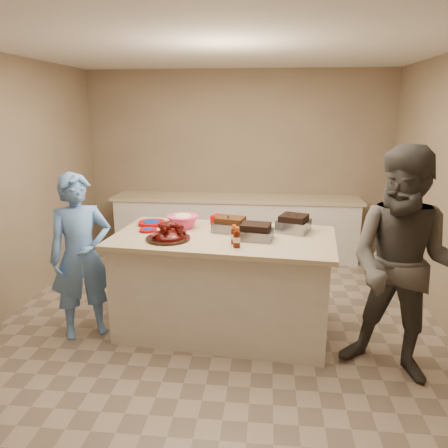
# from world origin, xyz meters

# --- Properties ---
(room) EXTENTS (4.50, 5.00, 2.70)m
(room) POSITION_xyz_m (0.00, 0.00, 0.00)
(room) COLOR #8C775C
(room) RESTS_ON ground
(back_counter) EXTENTS (3.60, 0.64, 0.90)m
(back_counter) POSITION_xyz_m (0.00, 2.20, 0.45)
(back_counter) COLOR silver
(back_counter) RESTS_ON ground
(island) EXTENTS (2.18, 1.29, 0.99)m
(island) POSITION_xyz_m (0.05, -0.08, 0.00)
(island) COLOR silver
(island) RESTS_ON ground
(rib_platter) EXTENTS (0.54, 0.54, 0.16)m
(rib_platter) POSITION_xyz_m (-0.44, -0.26, 0.99)
(rib_platter) COLOR #440704
(rib_platter) RESTS_ON island
(pulled_pork_tray) EXTENTS (0.36, 0.31, 0.09)m
(pulled_pork_tray) POSITION_xyz_m (0.10, 0.06, 0.99)
(pulled_pork_tray) COLOR #47230F
(pulled_pork_tray) RESTS_ON island
(brisket_tray) EXTENTS (0.34, 0.30, 0.09)m
(brisket_tray) POSITION_xyz_m (0.36, -0.16, 0.99)
(brisket_tray) COLOR black
(brisket_tray) RESTS_ON island
(roasting_pan) EXTENTS (0.37, 0.37, 0.11)m
(roasting_pan) POSITION_xyz_m (0.72, 0.13, 0.99)
(roasting_pan) COLOR gray
(roasting_pan) RESTS_ON island
(coleslaw_bowl) EXTENTS (0.34, 0.34, 0.22)m
(coleslaw_bowl) POSITION_xyz_m (-0.38, 0.15, 0.99)
(coleslaw_bowl) COLOR #EE336E
(coleslaw_bowl) RESTS_ON island
(sausage_plate) EXTENTS (0.30, 0.30, 0.05)m
(sausage_plate) POSITION_xyz_m (0.09, 0.13, 0.99)
(sausage_plate) COLOR silver
(sausage_plate) RESTS_ON island
(mac_cheese_dish) EXTENTS (0.32, 0.27, 0.07)m
(mac_cheese_dish) POSITION_xyz_m (0.68, 0.20, 0.99)
(mac_cheese_dish) COLOR gold
(mac_cheese_dish) RESTS_ON island
(bbq_bottle_a) EXTENTS (0.06, 0.06, 0.17)m
(bbq_bottle_a) POSITION_xyz_m (0.17, -0.33, 0.99)
(bbq_bottle_a) COLOR #441005
(bbq_bottle_a) RESTS_ON island
(bbq_bottle_b) EXTENTS (0.07, 0.07, 0.18)m
(bbq_bottle_b) POSITION_xyz_m (0.20, -0.43, 0.99)
(bbq_bottle_b) COLOR #441005
(bbq_bottle_b) RESTS_ON island
(mustard_bottle) EXTENTS (0.05, 0.05, 0.12)m
(mustard_bottle) POSITION_xyz_m (0.00, 0.06, 0.99)
(mustard_bottle) COLOR #E1BF0B
(mustard_bottle) RESTS_ON island
(sauce_bowl) EXTENTS (0.13, 0.05, 0.12)m
(sauce_bowl) POSITION_xyz_m (0.02, 0.15, 0.99)
(sauce_bowl) COLOR silver
(sauce_bowl) RESTS_ON island
(plate_stack_large) EXTENTS (0.30, 0.30, 0.03)m
(plate_stack_large) POSITION_xyz_m (-0.73, 0.23, 0.99)
(plate_stack_large) COLOR #990203
(plate_stack_large) RESTS_ON island
(plate_stack_small) EXTENTS (0.19, 0.19, 0.02)m
(plate_stack_small) POSITION_xyz_m (-0.70, -0.01, 0.99)
(plate_stack_small) COLOR #990203
(plate_stack_small) RESTS_ON island
(plastic_cup) EXTENTS (0.10, 0.10, 0.10)m
(plastic_cup) POSITION_xyz_m (-0.54, 0.36, 0.99)
(plastic_cup) COLOR #976409
(plastic_cup) RESTS_ON island
(basket_stack) EXTENTS (0.22, 0.20, 0.09)m
(basket_stack) POSITION_xyz_m (-0.02, 0.33, 0.99)
(basket_stack) COLOR #990203
(basket_stack) RESTS_ON island
(guest_blue) EXTENTS (1.32, 1.67, 0.38)m
(guest_blue) POSITION_xyz_m (-1.28, -0.28, 0.00)
(guest_blue) COLOR #5988CF
(guest_blue) RESTS_ON ground
(guest_gray) EXTENTS (1.69, 2.11, 0.72)m
(guest_gray) POSITION_xyz_m (1.55, -0.68, 0.00)
(guest_gray) COLOR #4D4945
(guest_gray) RESTS_ON ground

